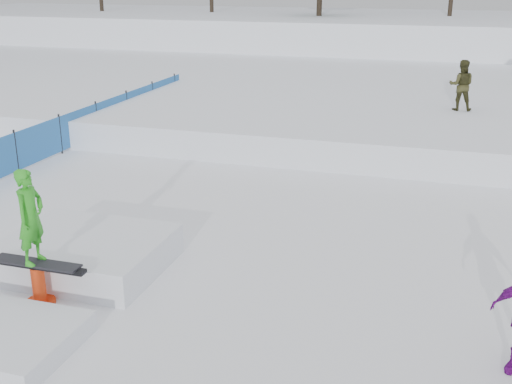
% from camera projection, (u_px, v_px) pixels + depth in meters
% --- Properties ---
extents(ground, '(120.00, 120.00, 0.00)m').
position_uv_depth(ground, '(186.00, 297.00, 9.83)').
color(ground, white).
extents(snow_berm, '(60.00, 14.00, 2.40)m').
position_uv_depth(snow_berm, '(393.00, 37.00, 36.54)').
color(snow_berm, white).
rests_on(snow_berm, ground).
extents(snow_midrise, '(50.00, 18.00, 0.80)m').
position_uv_depth(snow_midrise, '(353.00, 93.00, 24.15)').
color(snow_midrise, white).
rests_on(snow_midrise, ground).
extents(safety_fence, '(0.05, 16.00, 1.10)m').
position_uv_depth(safety_fence, '(60.00, 134.00, 17.43)').
color(safety_fence, '#296BB7').
rests_on(safety_fence, ground).
extents(walker_olive, '(0.75, 0.59, 1.50)m').
position_uv_depth(walker_olive, '(461.00, 85.00, 18.99)').
color(walker_olive, '#323116').
rests_on(walker_olive, snow_midrise).
extents(jib_rail_feature, '(2.60, 4.40, 2.11)m').
position_uv_depth(jib_rail_feature, '(61.00, 269.00, 10.06)').
color(jib_rail_feature, white).
rests_on(jib_rail_feature, ground).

